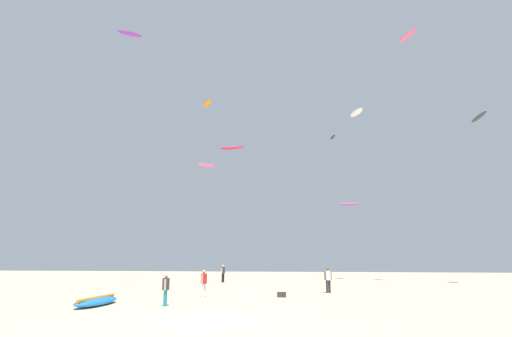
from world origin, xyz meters
name	(u,v)px	position (x,y,z in m)	size (l,w,h in m)	color
ground_plane	(206,321)	(0.00, 0.00, 0.00)	(120.00, 120.00, 0.00)	beige
person_foreground	(166,287)	(-3.38, 4.60, 0.95)	(0.37, 0.53, 1.62)	teal
person_midground	(328,278)	(5.36, 13.88, 1.04)	(0.54, 0.40, 1.79)	#2D2D33
person_left	(204,281)	(-2.68, 9.57, 0.99)	(0.38, 0.54, 1.69)	silver
person_right	(223,272)	(-4.91, 25.55, 1.04)	(0.40, 0.55, 1.77)	black
kite_grounded_near	(96,301)	(-7.00, 4.34, 0.23)	(1.17, 3.93, 0.51)	blue
cooler_box	(282,295)	(2.26, 10.22, 0.16)	(0.56, 0.36, 0.32)	#2D2D33
gear_bag	(247,297)	(0.32, 8.33, 0.16)	(0.56, 0.36, 0.32)	white
kite_aloft_0	(130,34)	(-13.64, 18.38, 25.07)	(2.40, 1.91, 0.34)	purple
kite_aloft_1	(207,104)	(-8.38, 30.01, 21.82)	(2.09, 2.59, 0.44)	orange
kite_aloft_2	(333,137)	(7.98, 40.23, 19.83)	(0.93, 2.22, 0.43)	#2D2D33
kite_aloft_3	(232,148)	(-5.74, 33.67, 16.82)	(3.33, 1.36, 0.56)	red
kite_aloft_4	(408,36)	(14.95, 22.70, 25.14)	(1.87, 2.92, 0.31)	#E5598C
kite_aloft_5	(356,113)	(9.88, 27.44, 18.66)	(1.65, 2.83, 0.47)	white
kite_aloft_6	(206,165)	(-6.01, 21.74, 11.65)	(2.00, 1.85, 0.29)	#E5598C
kite_aloft_7	(350,204)	(9.37, 34.94, 9.18)	(2.61, 0.86, 0.31)	purple
kite_aloft_8	(479,117)	(20.53, 22.02, 15.61)	(0.90, 2.94, 0.58)	#2D2D33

